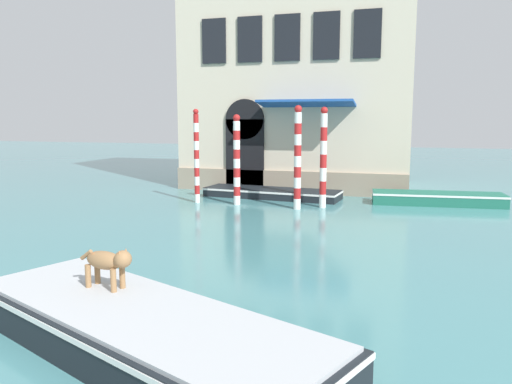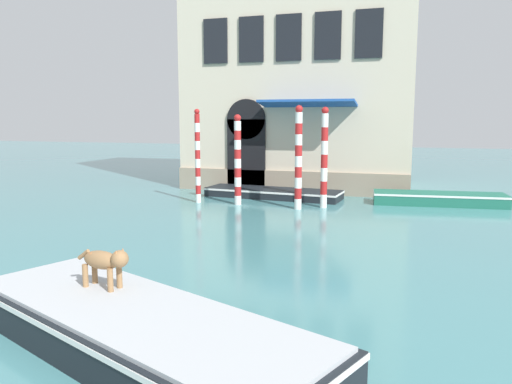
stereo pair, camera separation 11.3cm
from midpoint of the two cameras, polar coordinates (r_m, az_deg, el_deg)
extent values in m
cube|color=beige|center=(25.79, 5.13, 18.32)|extent=(10.67, 6.00, 15.65)
cube|color=gray|center=(22.60, 3.31, 1.14)|extent=(10.67, 0.16, 1.02)
cube|color=black|center=(23.01, -1.42, 4.17)|extent=(1.82, 0.14, 3.33)
cylinder|color=black|center=(22.95, -1.43, 8.32)|extent=(1.82, 0.14, 1.82)
cube|color=black|center=(23.72, -4.96, 16.80)|extent=(1.14, 0.10, 1.98)
cube|color=black|center=(23.16, -0.85, 17.04)|extent=(1.14, 0.10, 1.98)
cube|color=black|center=(22.70, 3.45, 17.20)|extent=(1.14, 0.10, 1.98)
cube|color=black|center=(22.37, 7.91, 17.27)|extent=(1.14, 0.10, 1.98)
cube|color=black|center=(22.16, 12.48, 17.24)|extent=(1.14, 0.10, 1.98)
cube|color=#1E4C99|center=(21.58, 5.57, 10.07)|extent=(4.11, 1.40, 0.29)
cube|color=black|center=(7.69, -13.53, -15.26)|extent=(6.63, 4.33, 0.58)
cube|color=white|center=(7.61, -13.59, -13.68)|extent=(6.67, 4.37, 0.08)
cube|color=#B2B7BC|center=(7.57, -13.61, -13.04)|extent=(6.39, 4.11, 0.06)
cylinder|color=#997047|center=(8.42, -15.41, -9.33)|extent=(0.09, 0.09, 0.37)
cylinder|color=#997047|center=(8.28, -16.37, -9.69)|extent=(0.09, 0.09, 0.37)
cylinder|color=#997047|center=(8.77, -18.03, -8.74)|extent=(0.09, 0.09, 0.37)
cylinder|color=#997047|center=(8.63, -19.00, -9.06)|extent=(0.09, 0.09, 0.37)
ellipsoid|color=#997047|center=(8.45, -17.30, -7.46)|extent=(0.73, 0.40, 0.30)
ellipsoid|color=#AD7042|center=(8.50, -17.84, -6.82)|extent=(0.33, 0.25, 0.10)
sphere|color=#997047|center=(8.18, -15.35, -7.41)|extent=(0.28, 0.28, 0.28)
cone|color=#AD7042|center=(8.21, -15.03, -6.59)|extent=(0.08, 0.08, 0.11)
cone|color=#AD7042|center=(8.10, -15.74, -6.82)|extent=(0.08, 0.08, 0.11)
cylinder|color=#997047|center=(8.70, -19.16, -6.79)|extent=(0.25, 0.10, 0.20)
cube|color=black|center=(21.38, 1.66, -0.14)|extent=(5.94, 2.09, 0.38)
cube|color=white|center=(21.36, 1.66, 0.21)|extent=(5.97, 2.12, 0.08)
cube|color=#B2B7BC|center=(21.38, 1.66, -0.19)|extent=(3.29, 1.46, 0.34)
cube|color=#1E6651|center=(20.86, 19.87, -0.71)|extent=(5.07, 1.76, 0.48)
cube|color=white|center=(20.83, 19.89, -0.22)|extent=(5.10, 1.80, 0.08)
cube|color=#B2B7BC|center=(20.86, 19.86, -0.77)|extent=(2.81, 1.23, 0.43)
cylinder|color=white|center=(20.22, -6.88, -0.72)|extent=(0.20, 0.20, 0.35)
cylinder|color=#B21E1E|center=(20.17, -6.90, 0.27)|extent=(0.20, 0.20, 0.35)
cylinder|color=white|center=(20.12, -6.92, 1.27)|extent=(0.20, 0.20, 0.35)
cylinder|color=#B21E1E|center=(20.08, -6.94, 2.27)|extent=(0.20, 0.20, 0.35)
cylinder|color=white|center=(20.05, -6.95, 3.28)|extent=(0.20, 0.20, 0.35)
cylinder|color=#B21E1E|center=(20.02, -6.97, 4.29)|extent=(0.20, 0.20, 0.35)
cylinder|color=white|center=(20.00, -6.99, 5.30)|extent=(0.20, 0.20, 0.35)
cylinder|color=#B21E1E|center=(19.98, -7.01, 6.31)|extent=(0.20, 0.20, 0.35)
cylinder|color=white|center=(19.97, -7.03, 7.33)|extent=(0.20, 0.20, 0.35)
cylinder|color=#B21E1E|center=(19.97, -7.04, 8.34)|extent=(0.20, 0.20, 0.35)
sphere|color=#B21E1E|center=(19.97, -7.06, 9.11)|extent=(0.21, 0.21, 0.21)
cylinder|color=white|center=(19.61, -2.35, -0.93)|extent=(0.26, 0.26, 0.36)
cylinder|color=#B21E1E|center=(19.56, -2.36, 0.11)|extent=(0.26, 0.26, 0.36)
cylinder|color=white|center=(19.51, -2.37, 1.17)|extent=(0.26, 0.26, 0.36)
cylinder|color=#B21E1E|center=(19.47, -2.37, 2.23)|extent=(0.26, 0.26, 0.36)
cylinder|color=white|center=(19.43, -2.38, 3.29)|extent=(0.26, 0.26, 0.36)
cylinder|color=#B21E1E|center=(19.40, -2.38, 4.36)|extent=(0.26, 0.26, 0.36)
cylinder|color=white|center=(19.38, -2.39, 5.43)|extent=(0.26, 0.26, 0.36)
cylinder|color=#B21E1E|center=(19.36, -2.40, 6.50)|extent=(0.26, 0.26, 0.36)
cylinder|color=white|center=(19.36, -2.40, 7.57)|extent=(0.26, 0.26, 0.36)
sphere|color=#B21E1E|center=(19.35, -2.41, 8.46)|extent=(0.27, 0.27, 0.27)
cylinder|color=white|center=(19.13, 7.44, -1.02)|extent=(0.25, 0.25, 0.51)
cylinder|color=#B21E1E|center=(19.05, 7.47, 0.49)|extent=(0.25, 0.25, 0.51)
cylinder|color=white|center=(18.99, 7.50, 2.00)|extent=(0.25, 0.25, 0.51)
cylinder|color=#B21E1E|center=(18.94, 7.53, 3.52)|extent=(0.25, 0.25, 0.51)
cylinder|color=white|center=(18.91, 7.56, 5.05)|extent=(0.25, 0.25, 0.51)
cylinder|color=#B21E1E|center=(18.88, 7.59, 6.59)|extent=(0.25, 0.25, 0.51)
cylinder|color=white|center=(18.88, 7.62, 8.12)|extent=(0.25, 0.25, 0.51)
sphere|color=#B21E1E|center=(18.88, 7.64, 9.23)|extent=(0.26, 0.26, 0.26)
cylinder|color=white|center=(18.70, 4.54, -1.35)|extent=(0.26, 0.26, 0.40)
cylinder|color=#B21E1E|center=(18.64, 4.56, -0.15)|extent=(0.26, 0.26, 0.40)
cylinder|color=white|center=(18.58, 4.57, 1.07)|extent=(0.26, 0.26, 0.40)
cylinder|color=#B21E1E|center=(18.54, 4.59, 2.29)|extent=(0.26, 0.26, 0.40)
cylinder|color=white|center=(18.50, 4.60, 3.51)|extent=(0.26, 0.26, 0.40)
cylinder|color=#B21E1E|center=(18.47, 4.62, 4.74)|extent=(0.26, 0.26, 0.40)
cylinder|color=white|center=(18.45, 4.63, 5.98)|extent=(0.26, 0.26, 0.40)
cylinder|color=#B21E1E|center=(18.44, 4.65, 7.21)|extent=(0.26, 0.26, 0.40)
cylinder|color=white|center=(18.43, 4.66, 8.45)|extent=(0.26, 0.26, 0.40)
sphere|color=#B21E1E|center=(18.44, 4.67, 9.44)|extent=(0.28, 0.28, 0.28)
camera|label=1|loc=(0.06, -90.22, -0.03)|focal=35.00mm
camera|label=2|loc=(0.06, 89.78, 0.03)|focal=35.00mm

